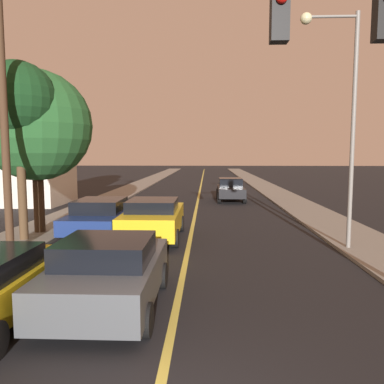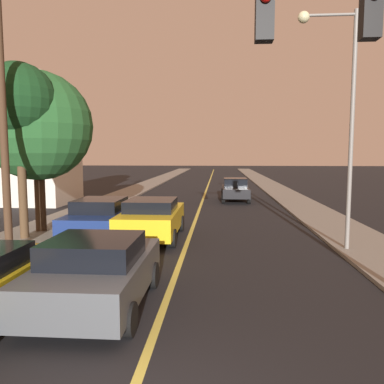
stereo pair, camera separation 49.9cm
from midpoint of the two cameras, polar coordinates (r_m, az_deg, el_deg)
The scene contains 12 objects.
road_surface at distance 39.82m, azimuth 2.89°, elevation 1.22°, with size 9.87×80.00×0.01m.
sidewalk_left at distance 40.43m, azimuth -5.90°, elevation 1.34°, with size 2.50×80.00×0.12m.
sidewalk_right at distance 40.16m, azimuth 11.75°, elevation 1.22°, with size 2.50×80.00×0.12m.
car_near_lane_front at distance 8.05m, azimuth -12.60°, elevation -11.74°, with size 2.11×3.85×1.49m.
car_near_lane_second at distance 14.15m, azimuth -5.09°, elevation -3.93°, with size 2.10×4.42×1.51m.
car_outer_lane_second at distance 15.30m, azimuth -12.74°, elevation -3.45°, with size 2.11×4.58×1.42m.
car_far_oncoming at distance 25.46m, azimuth 7.17°, elevation 0.40°, with size 1.85×4.10×1.55m.
streetlamp_right at distance 13.01m, azimuth 22.61°, elevation 12.88°, with size 1.84×0.36×7.46m.
utility_pole_left at distance 13.03m, azimuth -25.97°, elevation 12.20°, with size 1.60×0.24×8.94m.
tree_left_near at distance 14.80m, azimuth -24.02°, elevation 12.43°, with size 2.66×2.66×6.28m.
tree_left_far at distance 15.90m, azimuth -21.69°, elevation 9.28°, with size 4.25×4.25×6.28m.
domed_building_left at distance 26.10m, azimuth -22.33°, elevation 7.37°, with size 4.51×4.51×8.58m.
Camera 2 is at (1.13, -3.67, 3.17)m, focal length 35.00 mm.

